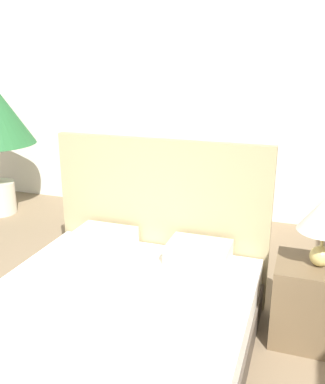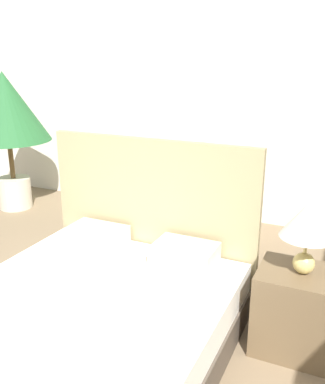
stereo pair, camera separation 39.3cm
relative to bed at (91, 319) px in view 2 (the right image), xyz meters
name	(u,v)px [view 2 (the right image)]	position (x,y,z in m)	size (l,w,h in m)	color
wall_back	(214,94)	(-0.16, 2.80, 1.19)	(10.00, 0.06, 2.90)	silver
bed	(91,319)	(0.00, 0.00, 0.00)	(1.71, 1.97, 1.28)	#4C4238
armchair_near_window_left	(132,200)	(-0.85, 2.09, 0.03)	(0.72, 0.65, 0.88)	beige
armchair_near_window_right	(211,213)	(0.10, 2.09, 0.03)	(0.74, 0.67, 0.88)	beige
potted_palm	(6,113)	(-2.49, 1.97, 0.95)	(1.03, 1.03, 1.69)	beige
nightstand	(298,311)	(1.19, 0.61, 0.02)	(0.54, 0.44, 0.56)	brown
table_lamp	(308,223)	(1.19, 0.61, 0.64)	(0.34, 0.34, 0.48)	tan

